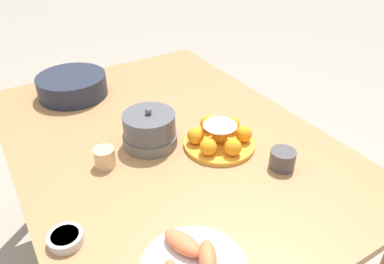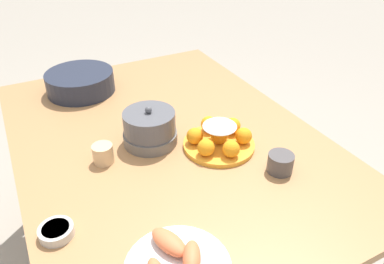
% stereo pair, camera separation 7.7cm
% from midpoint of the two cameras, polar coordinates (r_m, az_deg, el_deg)
% --- Properties ---
extents(dining_table, '(1.46, 1.05, 0.76)m').
position_cam_midpoint_polar(dining_table, '(1.43, -5.44, -3.68)').
color(dining_table, '#A87547').
rests_on(dining_table, ground_plane).
extents(cake_plate, '(0.25, 0.25, 0.09)m').
position_cam_midpoint_polar(cake_plate, '(1.31, 2.56, -0.83)').
color(cake_plate, gold).
rests_on(cake_plate, dining_table).
extents(serving_bowl, '(0.30, 0.30, 0.09)m').
position_cam_midpoint_polar(serving_bowl, '(1.73, -19.02, 6.78)').
color(serving_bowl, '#232838').
rests_on(serving_bowl, dining_table).
extents(sauce_bowl, '(0.09, 0.09, 0.03)m').
position_cam_midpoint_polar(sauce_bowl, '(1.06, -20.78, -14.94)').
color(sauce_bowl, beige).
rests_on(sauce_bowl, dining_table).
extents(cup_near, '(0.08, 0.08, 0.06)m').
position_cam_midpoint_polar(cup_near, '(1.24, 11.90, -4.10)').
color(cup_near, '#4C4747').
rests_on(cup_near, dining_table).
extents(cup_far, '(0.07, 0.07, 0.06)m').
position_cam_midpoint_polar(cup_far, '(1.26, -14.90, -3.80)').
color(cup_far, '#DBB27F').
rests_on(cup_far, dining_table).
extents(warming_pot, '(0.19, 0.19, 0.15)m').
position_cam_midpoint_polar(warming_pot, '(1.32, -8.14, 0.33)').
color(warming_pot, '#66605B').
rests_on(warming_pot, dining_table).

